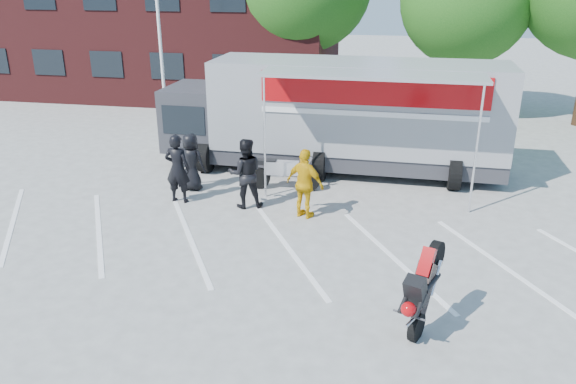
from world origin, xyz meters
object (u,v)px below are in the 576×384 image
(spectator_leather_b, at_px, (177,169))
(spectator_leather_c, at_px, (245,173))
(spectator_leather_a, at_px, (191,162))
(stunt_bike_rider, at_px, (427,323))
(spectator_hivis, at_px, (305,184))
(transporter_truck, at_px, (340,170))
(tree_mid, at_px, (467,0))
(flagpole, at_px, (163,0))
(parked_motorcycle, at_px, (284,189))

(spectator_leather_b, bearing_deg, spectator_leather_c, -177.18)
(spectator_leather_c, bearing_deg, spectator_leather_a, -44.36)
(stunt_bike_rider, distance_m, spectator_leather_a, 8.71)
(spectator_hivis, bearing_deg, transporter_truck, -73.87)
(stunt_bike_rider, xyz_separation_m, spectator_leather_a, (-6.57, 5.66, 0.85))
(tree_mid, distance_m, spectator_hivis, 13.66)
(transporter_truck, bearing_deg, tree_mid, 63.73)
(flagpole, height_order, spectator_leather_b, flagpole)
(parked_motorcycle, distance_m, stunt_bike_rider, 7.30)
(flagpole, relative_size, spectator_leather_b, 4.13)
(tree_mid, distance_m, transporter_truck, 10.49)
(spectator_hivis, bearing_deg, stunt_bike_rider, 148.06)
(transporter_truck, bearing_deg, spectator_leather_b, -138.33)
(tree_mid, xyz_separation_m, spectator_hivis, (-4.71, -12.17, -4.02))
(transporter_truck, relative_size, spectator_leather_b, 5.67)
(spectator_hivis, bearing_deg, spectator_leather_b, 17.16)
(flagpole, height_order, stunt_bike_rider, flagpole)
(flagpole, xyz_separation_m, parked_motorcycle, (5.60, -5.32, -5.05))
(spectator_leather_c, bearing_deg, tree_mid, -135.71)
(spectator_leather_a, bearing_deg, transporter_truck, -135.89)
(spectator_leather_b, relative_size, spectator_hivis, 1.05)
(spectator_leather_b, distance_m, spectator_leather_c, 1.93)
(tree_mid, relative_size, transporter_truck, 0.70)
(flagpole, bearing_deg, parked_motorcycle, -43.51)
(transporter_truck, height_order, parked_motorcycle, transporter_truck)
(spectator_leather_a, height_order, spectator_leather_c, spectator_leather_c)
(parked_motorcycle, bearing_deg, spectator_hivis, -157.04)
(parked_motorcycle, relative_size, spectator_leather_b, 1.11)
(parked_motorcycle, distance_m, spectator_leather_a, 2.83)
(parked_motorcycle, bearing_deg, transporter_truck, -38.07)
(flagpole, height_order, transporter_truck, flagpole)
(spectator_hivis, bearing_deg, flagpole, -24.38)
(flagpole, distance_m, spectator_hivis, 10.55)
(spectator_hivis, bearing_deg, spectator_leather_c, 10.42)
(spectator_leather_c, relative_size, spectator_hivis, 1.04)
(flagpole, height_order, tree_mid, flagpole)
(spectator_leather_b, bearing_deg, stunt_bike_rider, 147.52)
(transporter_truck, bearing_deg, flagpole, 156.17)
(transporter_truck, bearing_deg, stunt_bike_rider, -72.36)
(transporter_truck, bearing_deg, spectator_leather_c, -120.73)
(spectator_leather_b, xyz_separation_m, spectator_leather_c, (1.93, -0.00, -0.01))
(tree_mid, height_order, spectator_hivis, tree_mid)
(transporter_truck, xyz_separation_m, spectator_leather_c, (-2.19, -3.56, 0.96))
(flagpole, height_order, spectator_hivis, flagpole)
(spectator_leather_c, bearing_deg, transporter_truck, -138.79)
(tree_mid, xyz_separation_m, spectator_leather_c, (-6.40, -11.79, -3.98))
(flagpole, xyz_separation_m, spectator_leather_b, (2.91, -6.79, -4.09))
(parked_motorcycle, bearing_deg, stunt_bike_rider, -151.25)
(flagpole, bearing_deg, spectator_leather_a, -63.12)
(transporter_truck, height_order, spectator_leather_c, spectator_leather_c)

